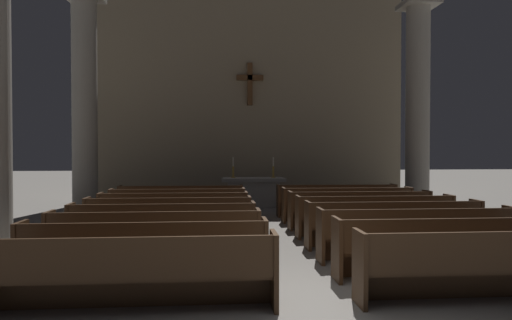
# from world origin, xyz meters

# --- Properties ---
(ground_plane) EXTENTS (80.00, 80.00, 0.00)m
(ground_plane) POSITION_xyz_m (0.00, 0.00, 0.00)
(ground_plane) COLOR gray
(pew_left_row_1) EXTENTS (3.56, 0.50, 0.95)m
(pew_left_row_1) POSITION_xyz_m (-2.29, -0.04, 0.48)
(pew_left_row_1) COLOR #422B19
(pew_left_row_1) RESTS_ON ground
(pew_left_row_2) EXTENTS (3.56, 0.50, 0.95)m
(pew_left_row_2) POSITION_xyz_m (-2.29, 1.09, 0.48)
(pew_left_row_2) COLOR #422B19
(pew_left_row_2) RESTS_ON ground
(pew_left_row_3) EXTENTS (3.56, 0.50, 0.95)m
(pew_left_row_3) POSITION_xyz_m (-2.29, 2.23, 0.48)
(pew_left_row_3) COLOR #422B19
(pew_left_row_3) RESTS_ON ground
(pew_left_row_4) EXTENTS (3.56, 0.50, 0.95)m
(pew_left_row_4) POSITION_xyz_m (-2.29, 3.36, 0.48)
(pew_left_row_4) COLOR #422B19
(pew_left_row_4) RESTS_ON ground
(pew_left_row_5) EXTENTS (3.56, 0.50, 0.95)m
(pew_left_row_5) POSITION_xyz_m (-2.29, 4.49, 0.48)
(pew_left_row_5) COLOR #422B19
(pew_left_row_5) RESTS_ON ground
(pew_left_row_6) EXTENTS (3.56, 0.50, 0.95)m
(pew_left_row_6) POSITION_xyz_m (-2.29, 5.62, 0.48)
(pew_left_row_6) COLOR #422B19
(pew_left_row_6) RESTS_ON ground
(pew_left_row_7) EXTENTS (3.56, 0.50, 0.95)m
(pew_left_row_7) POSITION_xyz_m (-2.29, 6.76, 0.48)
(pew_left_row_7) COLOR #422B19
(pew_left_row_7) RESTS_ON ground
(pew_left_row_8) EXTENTS (3.56, 0.50, 0.95)m
(pew_left_row_8) POSITION_xyz_m (-2.29, 7.89, 0.48)
(pew_left_row_8) COLOR #422B19
(pew_left_row_8) RESTS_ON ground
(pew_right_row_1) EXTENTS (3.56, 0.50, 0.95)m
(pew_right_row_1) POSITION_xyz_m (2.29, -0.04, 0.48)
(pew_right_row_1) COLOR #422B19
(pew_right_row_1) RESTS_ON ground
(pew_right_row_2) EXTENTS (3.56, 0.50, 0.95)m
(pew_right_row_2) POSITION_xyz_m (2.29, 1.09, 0.48)
(pew_right_row_2) COLOR #422B19
(pew_right_row_2) RESTS_ON ground
(pew_right_row_3) EXTENTS (3.56, 0.50, 0.95)m
(pew_right_row_3) POSITION_xyz_m (2.29, 2.23, 0.48)
(pew_right_row_3) COLOR #422B19
(pew_right_row_3) RESTS_ON ground
(pew_right_row_4) EXTENTS (3.56, 0.50, 0.95)m
(pew_right_row_4) POSITION_xyz_m (2.29, 3.36, 0.48)
(pew_right_row_4) COLOR #422B19
(pew_right_row_4) RESTS_ON ground
(pew_right_row_5) EXTENTS (3.56, 0.50, 0.95)m
(pew_right_row_5) POSITION_xyz_m (2.29, 4.49, 0.48)
(pew_right_row_5) COLOR #422B19
(pew_right_row_5) RESTS_ON ground
(pew_right_row_6) EXTENTS (3.56, 0.50, 0.95)m
(pew_right_row_6) POSITION_xyz_m (2.29, 5.62, 0.48)
(pew_right_row_6) COLOR #422B19
(pew_right_row_6) RESTS_ON ground
(pew_right_row_7) EXTENTS (3.56, 0.50, 0.95)m
(pew_right_row_7) POSITION_xyz_m (2.29, 6.76, 0.48)
(pew_right_row_7) COLOR #422B19
(pew_right_row_7) RESTS_ON ground
(pew_right_row_8) EXTENTS (3.56, 0.50, 0.95)m
(pew_right_row_8) POSITION_xyz_m (2.29, 7.89, 0.48)
(pew_right_row_8) COLOR #422B19
(pew_right_row_8) RESTS_ON ground
(column_left_second) EXTENTS (1.16, 1.16, 6.86)m
(column_left_second) POSITION_xyz_m (-5.38, 9.29, 3.34)
(column_left_second) COLOR #9E998E
(column_left_second) RESTS_ON ground
(column_right_second) EXTENTS (1.16, 1.16, 6.86)m
(column_right_second) POSITION_xyz_m (5.38, 9.29, 3.34)
(column_right_second) COLOR #9E998E
(column_right_second) RESTS_ON ground
(altar) EXTENTS (2.20, 0.90, 1.01)m
(altar) POSITION_xyz_m (0.00, 10.43, 0.53)
(altar) COLOR #A8A399
(altar) RESTS_ON ground
(candlestick_left) EXTENTS (0.16, 0.16, 0.71)m
(candlestick_left) POSITION_xyz_m (-0.70, 10.43, 1.24)
(candlestick_left) COLOR #B79338
(candlestick_left) RESTS_ON altar
(candlestick_right) EXTENTS (0.16, 0.16, 0.71)m
(candlestick_right) POSITION_xyz_m (0.70, 10.43, 1.24)
(candlestick_right) COLOR #B79338
(candlestick_right) RESTS_ON altar
(apse_with_cross) EXTENTS (12.01, 0.44, 8.18)m
(apse_with_cross) POSITION_xyz_m (0.00, 12.39, 4.09)
(apse_with_cross) COLOR gray
(apse_with_cross) RESTS_ON ground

